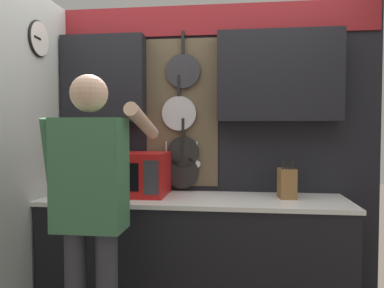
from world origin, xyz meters
The scene contains 7 objects.
base_cabinet_counter centered at (0.00, 0.00, 0.44)m, with size 2.13×0.60×0.89m.
back_wall_unit centered at (0.01, 0.27, 1.42)m, with size 2.70×0.20×2.32m.
side_wall centered at (-1.09, -0.41, 1.17)m, with size 0.07×1.60×2.32m.
microwave centered at (-0.44, 0.05, 1.04)m, with size 0.47×0.39×0.31m.
knife_block centered at (0.65, 0.05, 0.99)m, with size 0.12×0.16×0.27m.
utensil_crock centered at (-0.82, 0.06, 0.96)m, with size 0.11×0.11×0.30m.
person centered at (-0.50, -0.65, 0.99)m, with size 0.54×0.65×1.67m.
Camera 1 is at (0.30, -2.61, 1.38)m, focal length 35.00 mm.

